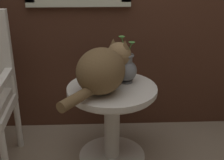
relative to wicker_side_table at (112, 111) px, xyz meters
name	(u,v)px	position (x,y,z in m)	size (l,w,h in m)	color
wicker_side_table	(112,111)	(0.00, 0.00, 0.00)	(0.60, 0.60, 0.57)	silver
cat	(103,69)	(-0.06, -0.07, 0.33)	(0.46, 0.59, 0.30)	brown
pewter_vase_with_ivy	(126,69)	(0.10, 0.08, 0.28)	(0.14, 0.14, 0.31)	slate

